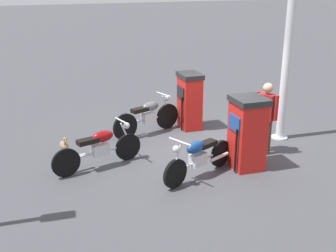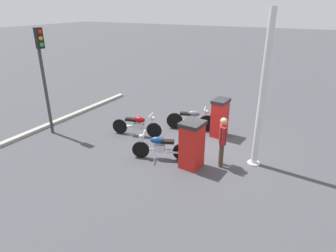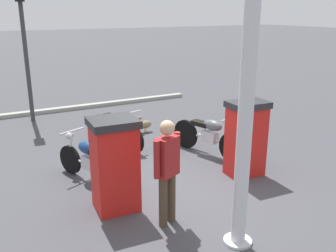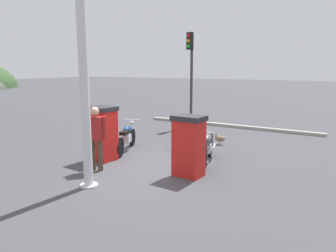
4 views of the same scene
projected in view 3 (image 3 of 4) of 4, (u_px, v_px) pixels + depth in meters
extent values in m
plane|color=#424247|center=(180.00, 185.00, 7.03)|extent=(120.00, 120.00, 0.00)
cube|color=red|center=(246.00, 142.00, 7.29)|extent=(0.54, 0.73, 1.36)
cube|color=black|center=(239.00, 123.00, 7.42)|extent=(0.07, 0.48, 0.32)
cube|color=#262628|center=(248.00, 105.00, 7.07)|extent=(0.59, 0.80, 0.12)
cylinder|color=black|center=(228.00, 148.00, 7.52)|extent=(0.05, 0.05, 0.89)
cube|color=red|center=(115.00, 168.00, 6.00)|extent=(0.64, 0.72, 1.41)
cube|color=#1E478C|center=(109.00, 144.00, 6.17)|extent=(0.07, 0.47, 0.32)
cube|color=#262628|center=(113.00, 123.00, 5.77)|extent=(0.71, 0.79, 0.12)
cylinder|color=black|center=(98.00, 175.00, 6.28)|extent=(0.05, 0.05, 0.92)
cylinder|color=black|center=(233.00, 148.00, 7.94)|extent=(0.67, 0.25, 0.68)
cylinder|color=black|center=(186.00, 134.00, 8.83)|extent=(0.67, 0.25, 0.68)
cube|color=silver|center=(210.00, 137.00, 8.32)|extent=(0.40, 0.29, 0.24)
cylinder|color=silver|center=(208.00, 138.00, 8.37)|extent=(0.98, 0.33, 0.05)
ellipsoid|color=#595B60|center=(213.00, 125.00, 8.19)|extent=(0.52, 0.34, 0.24)
cube|color=black|center=(201.00, 124.00, 8.43)|extent=(0.48, 0.31, 0.10)
cylinder|color=silver|center=(232.00, 134.00, 7.88)|extent=(0.26, 0.11, 0.57)
cylinder|color=silver|center=(230.00, 119.00, 7.84)|extent=(0.19, 0.55, 0.04)
sphere|color=silver|center=(233.00, 125.00, 7.81)|extent=(0.17, 0.17, 0.14)
cylinder|color=silver|center=(195.00, 134.00, 8.77)|extent=(0.55, 0.22, 0.07)
cylinder|color=black|center=(70.00, 160.00, 7.44)|extent=(0.57, 0.28, 0.58)
cylinder|color=black|center=(119.00, 178.00, 6.62)|extent=(0.57, 0.28, 0.58)
cube|color=silver|center=(91.00, 163.00, 7.03)|extent=(0.41, 0.32, 0.24)
cylinder|color=silver|center=(93.00, 166.00, 7.02)|extent=(0.98, 0.42, 0.05)
ellipsoid|color=navy|center=(88.00, 148.00, 6.99)|extent=(0.53, 0.38, 0.24)
cube|color=black|center=(100.00, 154.00, 6.80)|extent=(0.48, 0.35, 0.10)
cylinder|color=silver|center=(70.00, 146.00, 7.33)|extent=(0.26, 0.13, 0.57)
cylinder|color=silver|center=(72.00, 131.00, 7.19)|extent=(0.24, 0.53, 0.04)
sphere|color=silver|center=(69.00, 136.00, 7.28)|extent=(0.18, 0.18, 0.14)
cylinder|color=silver|center=(106.00, 176.00, 6.65)|extent=(0.54, 0.27, 0.07)
cylinder|color=black|center=(135.00, 140.00, 8.55)|extent=(0.60, 0.19, 0.60)
cylinder|color=black|center=(101.00, 126.00, 9.56)|extent=(0.60, 0.19, 0.60)
cube|color=silver|center=(118.00, 129.00, 8.99)|extent=(0.39, 0.27, 0.24)
cylinder|color=silver|center=(117.00, 131.00, 9.04)|extent=(1.06, 0.28, 0.05)
ellipsoid|color=maroon|center=(119.00, 118.00, 8.86)|extent=(0.52, 0.32, 0.24)
cube|color=black|center=(111.00, 117.00, 9.11)|extent=(0.47, 0.29, 0.10)
cylinder|color=silver|center=(133.00, 127.00, 8.48)|extent=(0.26, 0.10, 0.57)
cylinder|color=silver|center=(131.00, 113.00, 8.45)|extent=(0.16, 0.55, 0.04)
sphere|color=silver|center=(134.00, 119.00, 8.41)|extent=(0.17, 0.17, 0.14)
cylinder|color=silver|center=(109.00, 126.00, 9.49)|extent=(0.55, 0.19, 0.07)
cylinder|color=#473828|center=(163.00, 202.00, 5.58)|extent=(0.17, 0.17, 0.80)
cylinder|color=#473828|center=(171.00, 197.00, 5.73)|extent=(0.17, 0.17, 0.80)
cube|color=maroon|center=(167.00, 157.00, 5.45)|extent=(0.32, 0.41, 0.59)
cylinder|color=maroon|center=(157.00, 160.00, 5.26)|extent=(0.12, 0.12, 0.56)
cylinder|color=maroon|center=(177.00, 150.00, 5.62)|extent=(0.12, 0.12, 0.56)
sphere|color=tan|center=(167.00, 128.00, 5.32)|extent=(0.29, 0.29, 0.22)
ellipsoid|color=#847051|center=(145.00, 125.00, 10.02)|extent=(0.22, 0.39, 0.21)
cylinder|color=#847051|center=(141.00, 123.00, 9.93)|extent=(0.06, 0.06, 0.14)
sphere|color=#847051|center=(140.00, 118.00, 9.87)|extent=(0.10, 0.10, 0.09)
cone|color=orange|center=(138.00, 119.00, 9.84)|extent=(0.05, 0.07, 0.04)
cone|color=#847051|center=(150.00, 122.00, 10.10)|extent=(0.08, 0.08, 0.07)
cylinder|color=orange|center=(146.00, 130.00, 10.04)|extent=(0.02, 0.02, 0.10)
cylinder|color=orange|center=(145.00, 130.00, 10.09)|extent=(0.02, 0.02, 0.10)
cylinder|color=#38383A|center=(26.00, 51.00, 10.53)|extent=(0.14, 0.14, 4.06)
cylinder|color=silver|center=(248.00, 73.00, 4.58)|extent=(0.20, 0.20, 4.78)
cylinder|color=silver|center=(238.00, 241.00, 5.28)|extent=(0.40, 0.40, 0.04)
cube|color=#9E9E93|center=(78.00, 107.00, 12.38)|extent=(0.39, 7.90, 0.12)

